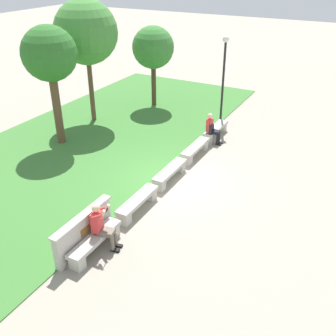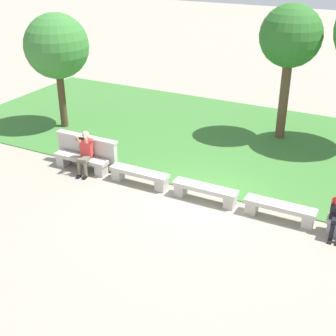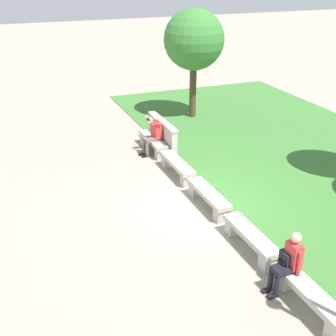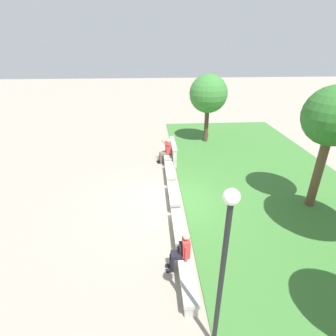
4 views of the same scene
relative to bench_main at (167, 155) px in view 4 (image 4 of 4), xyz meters
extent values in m
plane|color=gray|center=(4.15, 0.00, -0.30)|extent=(80.00, 80.00, 0.00)
cube|color=#3D7533|center=(4.15, 4.38, -0.28)|extent=(22.13, 8.00, 0.03)
cube|color=#B7B2A8|center=(0.00, 0.00, 0.09)|extent=(1.82, 0.40, 0.12)
cube|color=#B7B2A8|center=(-0.73, 0.00, -0.13)|extent=(0.28, 0.34, 0.33)
cube|color=#B7B2A8|center=(0.73, 0.00, -0.13)|extent=(0.28, 0.34, 0.33)
cube|color=#B7B2A8|center=(2.08, 0.00, 0.09)|extent=(1.82, 0.40, 0.12)
cube|color=#B7B2A8|center=(1.34, 0.00, -0.13)|extent=(0.28, 0.34, 0.33)
cube|color=#B7B2A8|center=(2.81, 0.00, -0.13)|extent=(0.28, 0.34, 0.33)
cube|color=#B7B2A8|center=(4.15, 0.00, 0.09)|extent=(1.82, 0.40, 0.12)
cube|color=#B7B2A8|center=(3.42, 0.00, -0.13)|extent=(0.28, 0.34, 0.33)
cube|color=#B7B2A8|center=(4.88, 0.00, -0.13)|extent=(0.28, 0.34, 0.33)
cube|color=#B7B2A8|center=(6.23, 0.00, 0.09)|extent=(1.82, 0.40, 0.12)
cube|color=#B7B2A8|center=(5.50, 0.00, -0.13)|extent=(0.28, 0.34, 0.33)
cube|color=#B7B2A8|center=(6.96, 0.00, -0.13)|extent=(0.28, 0.34, 0.33)
cube|color=#B7B2A8|center=(8.30, 0.00, 0.09)|extent=(1.82, 0.40, 0.12)
cube|color=#B7B2A8|center=(7.57, 0.00, -0.13)|extent=(0.28, 0.34, 0.33)
cube|color=#B7B2A8|center=(9.04, 0.00, -0.13)|extent=(0.28, 0.34, 0.33)
cube|color=#B7B2A8|center=(0.00, 0.34, 0.18)|extent=(2.12, 0.18, 0.95)
cube|color=beige|center=(0.00, 0.34, 0.68)|extent=(2.18, 0.24, 0.06)
cube|color=brown|center=(0.00, 0.24, 0.29)|extent=(0.44, 0.02, 0.22)
cube|color=black|center=(0.22, -0.46, -0.27)|extent=(0.15, 0.26, 0.06)
cylinder|color=#6B6051|center=(0.20, -0.39, -0.06)|extent=(0.11, 0.11, 0.42)
cube|color=black|center=(0.41, -0.42, -0.27)|extent=(0.15, 0.26, 0.06)
cylinder|color=#6B6051|center=(0.40, -0.35, -0.06)|extent=(0.11, 0.11, 0.42)
cube|color=#6B6051|center=(0.26, -0.19, 0.21)|extent=(0.38, 0.47, 0.12)
cube|color=#D83838|center=(0.21, 0.04, 0.49)|extent=(0.38, 0.29, 0.56)
sphere|color=beige|center=(0.21, 0.04, 0.91)|extent=(0.22, 0.22, 0.22)
cylinder|color=#D83838|center=(0.05, -0.10, 0.78)|extent=(0.15, 0.32, 0.21)
cylinder|color=beige|center=(0.14, -0.22, 0.86)|extent=(0.10, 0.19, 0.27)
cylinder|color=#D83838|center=(0.42, -0.02, 0.78)|extent=(0.15, 0.32, 0.21)
cylinder|color=beige|center=(0.38, -0.17, 0.86)|extent=(0.14, 0.20, 0.27)
cube|color=black|center=(0.27, -0.25, 0.90)|extent=(0.15, 0.04, 0.08)
cube|color=black|center=(7.58, -0.42, -0.27)|extent=(0.11, 0.22, 0.06)
cylinder|color=black|center=(7.58, -0.36, -0.06)|extent=(0.10, 0.10, 0.42)
cube|color=black|center=(7.76, -0.42, -0.27)|extent=(0.11, 0.22, 0.06)
cylinder|color=black|center=(7.76, -0.36, -0.06)|extent=(0.10, 0.10, 0.42)
cube|color=black|center=(7.66, -0.18, 0.21)|extent=(0.29, 0.41, 0.12)
cube|color=#D83838|center=(7.66, 0.04, 0.47)|extent=(0.33, 0.21, 0.52)
sphere|color=beige|center=(7.66, 0.04, 0.86)|extent=(0.20, 0.20, 0.20)
cylinder|color=#D83838|center=(7.46, 0.01, 0.42)|extent=(0.08, 0.08, 0.48)
cylinder|color=#D83838|center=(7.86, 0.03, 0.42)|extent=(0.08, 0.08, 0.48)
cube|color=black|center=(7.58, -0.04, 0.33)|extent=(0.28, 0.20, 0.36)
cube|color=black|center=(7.58, -0.15, 0.26)|extent=(0.20, 0.06, 0.16)
torus|color=black|center=(7.58, -0.04, 0.53)|extent=(0.10, 0.02, 0.10)
cylinder|color=#4C3826|center=(-2.81, 2.69, 0.89)|extent=(0.27, 0.27, 2.36)
sphere|color=#387A33|center=(-2.81, 2.69, 2.76)|extent=(2.30, 2.30, 2.30)
cylinder|color=brown|center=(4.78, 5.40, 1.20)|extent=(0.32, 0.32, 2.99)
sphere|color=#2D6B28|center=(4.78, 5.40, 3.32)|extent=(2.08, 2.08, 2.08)
cylinder|color=black|center=(9.81, 0.38, 1.51)|extent=(0.10, 0.10, 3.61)
sphere|color=white|center=(9.81, 0.38, 3.45)|extent=(0.28, 0.28, 0.28)
camera|label=1|loc=(-6.17, -5.45, 6.55)|focal=42.00mm
camera|label=2|loc=(8.36, -10.38, 6.25)|focal=50.00mm
camera|label=3|loc=(13.58, -4.84, 5.56)|focal=50.00mm
camera|label=4|loc=(13.17, -0.83, 5.61)|focal=28.00mm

